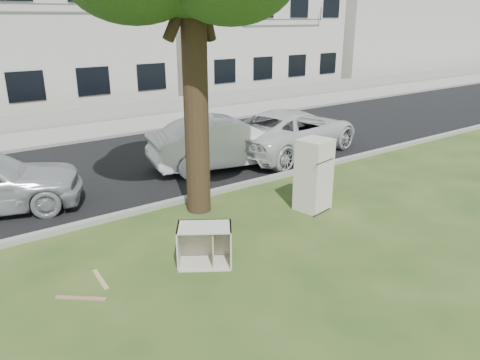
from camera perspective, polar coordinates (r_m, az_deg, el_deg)
ground at (r=9.73m, az=2.58°, el=-6.44°), size 120.00×120.00×0.00m
road at (r=14.59m, az=-12.20°, el=2.02°), size 120.00×7.00×0.01m
kerb_near at (r=11.58m, az=-4.95°, el=-2.17°), size 120.00×0.18×0.12m
kerb_far at (r=17.79m, az=-16.91°, el=4.69°), size 120.00×0.18×0.12m
sidewalk at (r=19.14m, az=-18.39°, el=5.54°), size 120.00×2.80×0.01m
low_wall at (r=20.57m, az=-19.90°, el=7.26°), size 120.00×0.15×0.70m
townhouse_center at (r=24.96m, az=-24.22°, el=16.51°), size 11.22×8.16×7.44m
townhouse_right at (r=29.98m, az=-0.18°, el=17.71°), size 10.20×8.16×6.84m
filler_right at (r=40.12m, az=16.60°, el=17.02°), size 16.00×9.00×6.40m
fridge at (r=10.73m, az=8.96°, el=0.62°), size 0.79×0.76×1.66m
cabinet at (r=8.43m, az=-4.33°, el=-7.92°), size 1.12×1.01×0.74m
plank_a at (r=8.68m, az=-4.51°, el=-9.79°), size 1.07×0.09×0.02m
plank_b at (r=8.03m, az=-18.83°, el=-13.48°), size 0.68×0.59×0.02m
plank_c at (r=8.44m, az=-16.66°, el=-11.51°), size 0.12×0.72×0.02m
car_center at (r=13.79m, az=-1.65°, el=4.65°), size 4.75×2.49×1.49m
car_right at (r=15.29m, az=6.34°, el=5.90°), size 5.55×3.38×1.44m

